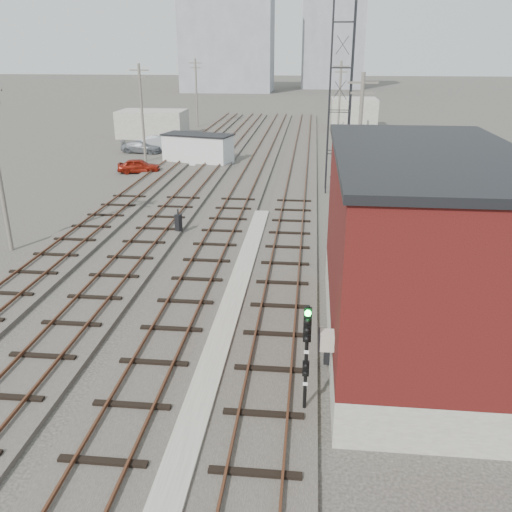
# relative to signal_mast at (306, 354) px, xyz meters

# --- Properties ---
(ground) EXTENTS (320.00, 320.00, 0.00)m
(ground) POSITION_rel_signal_mast_xyz_m (-3.70, 52.54, -2.06)
(ground) COLOR #282621
(ground) RESTS_ON ground
(track_right) EXTENTS (3.20, 90.00, 0.39)m
(track_right) POSITION_rel_signal_mast_xyz_m (-1.20, 31.54, -1.95)
(track_right) COLOR #332D28
(track_right) RESTS_ON ground
(track_mid_right) EXTENTS (3.20, 90.00, 0.39)m
(track_mid_right) POSITION_rel_signal_mast_xyz_m (-5.20, 31.54, -1.95)
(track_mid_right) COLOR #332D28
(track_mid_right) RESTS_ON ground
(track_mid_left) EXTENTS (3.20, 90.00, 0.39)m
(track_mid_left) POSITION_rel_signal_mast_xyz_m (-9.20, 31.54, -1.95)
(track_mid_left) COLOR #332D28
(track_mid_left) RESTS_ON ground
(track_left) EXTENTS (3.20, 90.00, 0.39)m
(track_left) POSITION_rel_signal_mast_xyz_m (-13.20, 31.54, -1.95)
(track_left) COLOR #332D28
(track_left) RESTS_ON ground
(platform_curb) EXTENTS (0.90, 28.00, 0.26)m
(platform_curb) POSITION_rel_signal_mast_xyz_m (-3.20, 6.54, -1.93)
(platform_curb) COLOR gray
(platform_curb) RESTS_ON ground
(brick_building) EXTENTS (6.54, 12.20, 7.22)m
(brick_building) POSITION_rel_signal_mast_xyz_m (3.80, 4.54, 1.57)
(brick_building) COLOR gray
(brick_building) RESTS_ON ground
(lattice_tower) EXTENTS (1.60, 1.60, 15.00)m
(lattice_tower) POSITION_rel_signal_mast_xyz_m (1.80, 27.54, 5.44)
(lattice_tower) COLOR black
(lattice_tower) RESTS_ON ground
(utility_pole_left_b) EXTENTS (1.80, 0.24, 9.00)m
(utility_pole_left_b) POSITION_rel_signal_mast_xyz_m (-16.20, 37.54, 2.74)
(utility_pole_left_b) COLOR #595147
(utility_pole_left_b) RESTS_ON ground
(utility_pole_left_c) EXTENTS (1.80, 0.24, 9.00)m
(utility_pole_left_c) POSITION_rel_signal_mast_xyz_m (-16.20, 62.54, 2.74)
(utility_pole_left_c) COLOR #595147
(utility_pole_left_c) RESTS_ON ground
(utility_pole_right_a) EXTENTS (1.80, 0.24, 9.00)m
(utility_pole_right_a) POSITION_rel_signal_mast_xyz_m (2.80, 20.54, 2.74)
(utility_pole_right_a) COLOR #595147
(utility_pole_right_a) RESTS_ON ground
(utility_pole_right_b) EXTENTS (1.80, 0.24, 9.00)m
(utility_pole_right_b) POSITION_rel_signal_mast_xyz_m (2.80, 50.54, 2.74)
(utility_pole_right_b) COLOR #595147
(utility_pole_right_b) RESTS_ON ground
(apartment_left) EXTENTS (22.00, 14.00, 30.00)m
(apartment_left) POSITION_rel_signal_mast_xyz_m (-21.70, 127.54, 12.94)
(apartment_left) COLOR gray
(apartment_left) RESTS_ON ground
(apartment_right) EXTENTS (16.00, 12.00, 26.00)m
(apartment_right) POSITION_rel_signal_mast_xyz_m (4.30, 142.54, 10.94)
(apartment_right) COLOR gray
(apartment_right) RESTS_ON ground
(shed_left) EXTENTS (8.00, 5.00, 3.20)m
(shed_left) POSITION_rel_signal_mast_xyz_m (-19.70, 52.54, -0.46)
(shed_left) COLOR gray
(shed_left) RESTS_ON ground
(shed_right) EXTENTS (6.00, 6.00, 4.00)m
(shed_right) POSITION_rel_signal_mast_xyz_m (5.30, 62.54, -0.06)
(shed_right) COLOR gray
(shed_right) RESTS_ON ground
(signal_mast) EXTENTS (0.40, 0.40, 3.61)m
(signal_mast) POSITION_rel_signal_mast_xyz_m (0.00, 0.00, 0.00)
(signal_mast) COLOR gray
(signal_mast) RESTS_ON ground
(switch_stand) EXTENTS (0.43, 0.43, 1.41)m
(switch_stand) POSITION_rel_signal_mast_xyz_m (-7.76, 16.22, -1.39)
(switch_stand) COLOR black
(switch_stand) RESTS_ON ground
(site_trailer) EXTENTS (7.04, 4.39, 2.75)m
(site_trailer) POSITION_rel_signal_mast_xyz_m (-10.86, 37.16, -0.67)
(site_trailer) COLOR silver
(site_trailer) RESTS_ON ground
(car_red) EXTENTS (3.85, 2.03, 1.25)m
(car_red) POSITION_rel_signal_mast_xyz_m (-15.19, 32.31, -1.43)
(car_red) COLOR maroon
(car_red) RESTS_ON ground
(car_silver) EXTENTS (5.08, 2.98, 1.58)m
(car_silver) POSITION_rel_signal_mast_xyz_m (-16.27, 43.00, -1.27)
(car_silver) COLOR #B5B9BE
(car_silver) RESTS_ON ground
(car_grey) EXTENTS (4.44, 2.22, 1.24)m
(car_grey) POSITION_rel_signal_mast_xyz_m (-17.94, 41.84, -1.44)
(car_grey) COLOR slate
(car_grey) RESTS_ON ground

